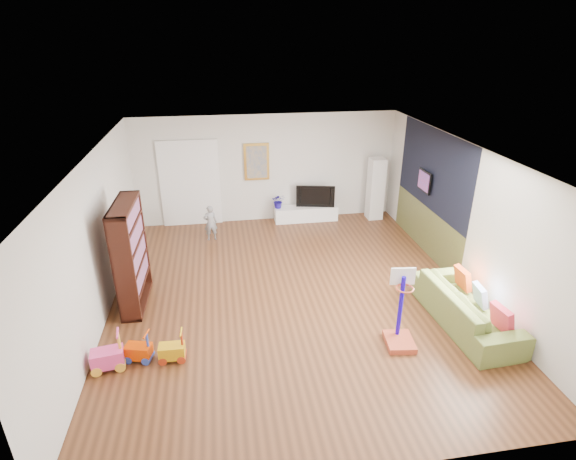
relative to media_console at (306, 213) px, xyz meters
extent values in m
cube|color=brown|center=(-0.97, -3.50, -0.19)|extent=(6.50, 7.50, 0.00)
cube|color=white|center=(-0.97, -3.50, 2.51)|extent=(6.50, 7.50, 0.00)
cube|color=beige|center=(-0.97, 0.25, 1.16)|extent=(6.50, 0.00, 2.70)
cube|color=silver|center=(-0.97, -7.25, 1.16)|extent=(6.50, 0.00, 2.70)
cube|color=silver|center=(-4.22, -3.50, 1.16)|extent=(0.00, 7.50, 2.70)
cube|color=white|center=(2.28, -3.50, 1.16)|extent=(0.00, 7.50, 2.70)
cube|color=black|center=(2.27, -2.10, 1.66)|extent=(0.01, 3.20, 1.70)
cube|color=brown|center=(2.27, -2.10, 0.31)|extent=(0.01, 3.20, 1.00)
cube|color=white|center=(-2.87, 0.21, 0.86)|extent=(1.45, 0.06, 2.10)
cube|color=gold|center=(-1.22, 0.21, 1.36)|extent=(0.62, 0.06, 0.92)
cube|color=#7F3F8C|center=(2.20, -1.90, 1.36)|extent=(0.04, 0.56, 0.46)
cube|color=white|center=(0.00, 0.00, 0.00)|extent=(1.62, 0.41, 0.38)
cube|color=white|center=(1.79, -0.12, 0.61)|extent=(0.38, 0.38, 1.60)
cube|color=black|center=(-3.76, -3.28, 0.77)|extent=(0.37, 1.32, 1.91)
imported|color=olive|center=(1.74, -4.84, 0.13)|extent=(0.98, 2.25, 0.64)
cube|color=#AB4128|center=(0.47, -5.19, 0.44)|extent=(0.50, 0.58, 1.27)
cube|color=gold|center=(-3.02, -5.00, 0.06)|extent=(0.38, 0.24, 0.50)
cube|color=#CF3D02|center=(-3.51, -4.92, 0.06)|extent=(0.42, 0.32, 0.50)
cube|color=#F4418F|center=(-3.92, -5.04, 0.11)|extent=(0.49, 0.34, 0.60)
imported|color=gray|center=(-2.42, -0.81, 0.24)|extent=(0.34, 0.26, 0.86)
imported|color=black|center=(0.25, 0.04, 0.47)|extent=(0.98, 0.33, 0.56)
imported|color=navy|center=(-0.71, 0.02, 0.38)|extent=(0.38, 0.34, 0.37)
cube|color=#C52B40|center=(1.96, -5.46, 0.32)|extent=(0.15, 0.42, 0.41)
cube|color=white|center=(1.98, -4.80, 0.32)|extent=(0.13, 0.36, 0.36)
cube|color=#B23812|center=(1.98, -4.24, 0.32)|extent=(0.12, 0.39, 0.39)
camera|label=1|loc=(-2.17, -10.55, 4.33)|focal=28.00mm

